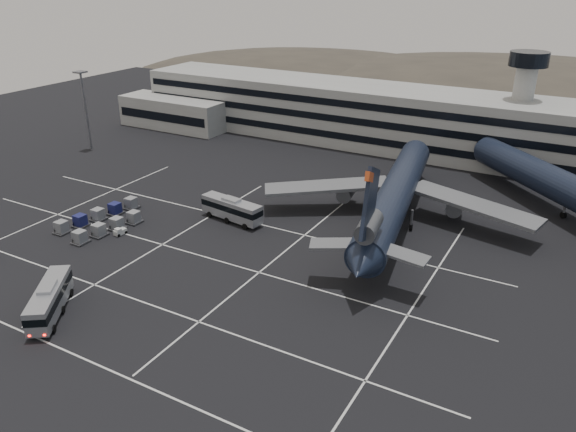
% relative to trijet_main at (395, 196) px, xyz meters
% --- Properties ---
extents(ground, '(260.00, 260.00, 0.00)m').
position_rel_trijet_main_xyz_m(ground, '(-23.09, -29.16, -5.25)').
color(ground, black).
rests_on(ground, ground).
extents(lane_markings, '(90.00, 55.62, 0.01)m').
position_rel_trijet_main_xyz_m(lane_markings, '(-22.14, -28.44, -5.24)').
color(lane_markings, silver).
rests_on(lane_markings, ground).
extents(terminal, '(125.00, 26.00, 24.00)m').
position_rel_trijet_main_xyz_m(terminal, '(-26.04, 41.98, 1.68)').
color(terminal, gray).
rests_on(terminal, ground).
extents(hills, '(352.00, 180.00, 44.00)m').
position_rel_trijet_main_xyz_m(hills, '(-5.10, 140.84, -17.32)').
color(hills, '#38332B').
rests_on(hills, ground).
extents(lightpole_left, '(2.40, 2.40, 18.28)m').
position_rel_trijet_main_xyz_m(lightpole_left, '(-78.09, 5.84, 6.57)').
color(lightpole_left, slate).
rests_on(lightpole_left, ground).
extents(trijet_main, '(46.76, 57.51, 18.08)m').
position_rel_trijet_main_xyz_m(trijet_main, '(0.00, 0.00, 0.00)').
color(trijet_main, black).
rests_on(trijet_main, ground).
extents(trijet_far, '(44.98, 44.30, 18.08)m').
position_rel_trijet_main_xyz_m(trijet_far, '(25.64, 16.26, 0.18)').
color(trijet_far, black).
rests_on(trijet_far, ground).
extents(bus_near, '(8.96, 11.18, 4.15)m').
position_rel_trijet_main_xyz_m(bus_near, '(-28.27, -46.83, -2.98)').
color(bus_near, gray).
rests_on(bus_near, ground).
extents(bus_far, '(12.07, 4.36, 4.17)m').
position_rel_trijet_main_xyz_m(bus_far, '(-24.67, -12.20, -2.97)').
color(bus_far, gray).
rests_on(bus_far, ground).
extents(tug_a, '(1.43, 2.11, 1.27)m').
position_rel_trijet_main_xyz_m(tug_a, '(-37.49, -25.77, -4.69)').
color(tug_a, silver).
rests_on(tug_a, ground).
extents(uld_cluster, '(10.11, 17.19, 2.08)m').
position_rel_trijet_main_xyz_m(uld_cluster, '(-42.60, -24.56, -4.23)').
color(uld_cluster, '#2D2D30').
rests_on(uld_cluster, ground).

